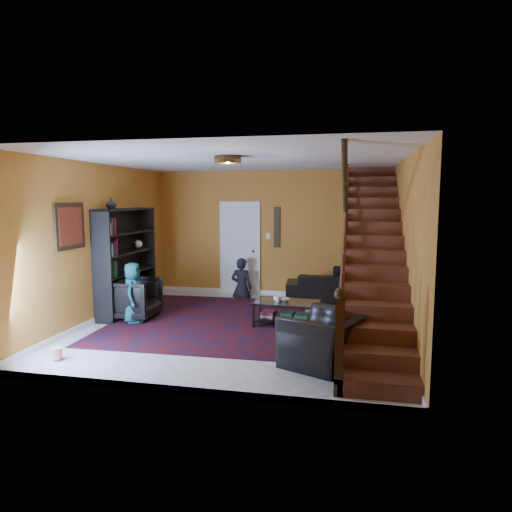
# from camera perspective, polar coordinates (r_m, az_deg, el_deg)

# --- Properties ---
(floor) EXTENTS (5.50, 5.50, 0.00)m
(floor) POSITION_cam_1_polar(r_m,az_deg,el_deg) (7.86, -1.82, -8.93)
(floor) COLOR beige
(floor) RESTS_ON ground
(room) EXTENTS (5.50, 5.50, 5.50)m
(room) POSITION_cam_1_polar(r_m,az_deg,el_deg) (9.46, -7.77, -5.92)
(room) COLOR #C56F2B
(room) RESTS_ON ground
(staircase) EXTENTS (0.95, 5.02, 3.18)m
(staircase) POSITION_cam_1_polar(r_m,az_deg,el_deg) (7.38, 14.35, 0.88)
(staircase) COLOR brown
(staircase) RESTS_ON floor
(bookshelf) EXTENTS (0.35, 1.80, 2.00)m
(bookshelf) POSITION_cam_1_polar(r_m,az_deg,el_deg) (9.06, -15.84, -0.81)
(bookshelf) COLOR black
(bookshelf) RESTS_ON floor
(door) EXTENTS (0.82, 0.05, 2.05)m
(door) POSITION_cam_1_polar(r_m,az_deg,el_deg) (10.43, -2.00, 0.80)
(door) COLOR silver
(door) RESTS_ON floor
(framed_picture) EXTENTS (0.04, 0.74, 0.74)m
(framed_picture) POSITION_cam_1_polar(r_m,az_deg,el_deg) (7.79, -22.26, 3.49)
(framed_picture) COLOR maroon
(framed_picture) RESTS_ON room
(wall_hanging) EXTENTS (0.14, 0.03, 0.90)m
(wall_hanging) POSITION_cam_1_polar(r_m,az_deg,el_deg) (10.22, 2.63, 3.62)
(wall_hanging) COLOR black
(wall_hanging) RESTS_ON room
(ceiling_fixture) EXTENTS (0.40, 0.40, 0.10)m
(ceiling_fixture) POSITION_cam_1_polar(r_m,az_deg,el_deg) (6.80, -3.56, 11.90)
(ceiling_fixture) COLOR #3F2814
(ceiling_fixture) RESTS_ON room
(rug) EXTENTS (3.37, 3.83, 0.02)m
(rug) POSITION_cam_1_polar(r_m,az_deg,el_deg) (8.34, -5.85, -7.96)
(rug) COLOR #420B0D
(rug) RESTS_ON floor
(sofa) EXTENTS (2.15, 0.97, 0.61)m
(sofa) POSITION_cam_1_polar(r_m,az_deg,el_deg) (9.82, 9.99, -3.95)
(sofa) COLOR black
(sofa) RESTS_ON floor
(armchair_left) EXTENTS (0.83, 0.81, 0.75)m
(armchair_left) POSITION_cam_1_polar(r_m,az_deg,el_deg) (8.61, -15.00, -5.17)
(armchair_left) COLOR black
(armchair_left) RESTS_ON floor
(armchair_right) EXTENTS (1.27, 1.34, 0.69)m
(armchair_right) POSITION_cam_1_polar(r_m,az_deg,el_deg) (6.15, 8.70, -10.26)
(armchair_right) COLOR black
(armchair_right) RESTS_ON floor
(person_adult_a) EXTENTS (0.53, 0.38, 1.34)m
(person_adult_a) POSITION_cam_1_polar(r_m,az_deg,el_deg) (10.16, -1.82, -3.97)
(person_adult_a) COLOR black
(person_adult_a) RESTS_ON sofa
(person_adult_b) EXTENTS (0.64, 0.53, 1.22)m
(person_adult_b) POSITION_cam_1_polar(r_m,az_deg,el_deg) (9.89, 9.98, -4.72)
(person_adult_b) COLOR black
(person_adult_b) RESTS_ON sofa
(person_child) EXTENTS (0.44, 0.58, 1.07)m
(person_child) POSITION_cam_1_polar(r_m,az_deg,el_deg) (8.33, -15.14, -4.45)
(person_child) COLOR #1B5D67
(person_child) RESTS_ON armchair_left
(coffee_table) EXTENTS (1.16, 0.74, 0.42)m
(coffee_table) POSITION_cam_1_polar(r_m,az_deg,el_deg) (7.95, 3.88, -6.96)
(coffee_table) COLOR black
(coffee_table) RESTS_ON floor
(cup_a) EXTENTS (0.13, 0.13, 0.09)m
(cup_a) POSITION_cam_1_polar(r_m,az_deg,el_deg) (7.89, 2.62, -5.33)
(cup_a) COLOR #999999
(cup_a) RESTS_ON coffee_table
(cup_b) EXTENTS (0.13, 0.13, 0.10)m
(cup_b) POSITION_cam_1_polar(r_m,az_deg,el_deg) (7.83, 2.77, -5.42)
(cup_b) COLOR #999999
(cup_b) RESTS_ON coffee_table
(bowl) EXTENTS (0.25, 0.25, 0.05)m
(bowl) POSITION_cam_1_polar(r_m,az_deg,el_deg) (7.92, 3.44, -5.46)
(bowl) COLOR #999999
(bowl) RESTS_ON coffee_table
(vase) EXTENTS (0.18, 0.18, 0.19)m
(vase) POSITION_cam_1_polar(r_m,az_deg,el_deg) (8.55, -17.67, 6.27)
(vase) COLOR #999999
(vase) RESTS_ON bookshelf
(popcorn_bucket) EXTENTS (0.16, 0.16, 0.15)m
(popcorn_bucket) POSITION_cam_1_polar(r_m,az_deg,el_deg) (6.86, -23.62, -11.09)
(popcorn_bucket) COLOR red
(popcorn_bucket) RESTS_ON rug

